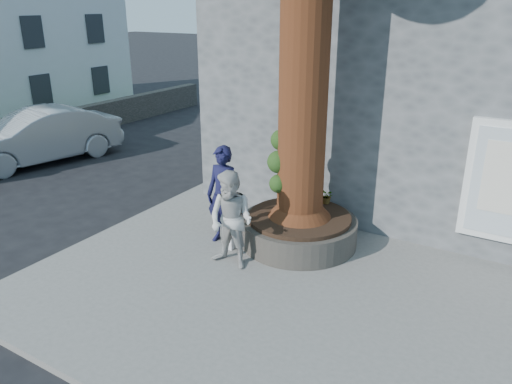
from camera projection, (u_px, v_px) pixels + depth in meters
The scene contains 14 objects.
ground at pixel (208, 281), 8.90m from camera, with size 120.00×120.00×0.00m, color black.
pavement at pixel (308, 276), 8.95m from camera, with size 9.00×8.00×0.12m, color slate.
yellow_line at pixel (125, 224), 11.19m from camera, with size 0.10×30.00×0.01m, color yellow.
stone_shop at pixel (459, 67), 12.30m from camera, with size 10.30×8.30×6.30m.
planter at pixel (299, 230), 9.96m from camera, with size 2.30×2.30×0.60m.
cottage_far at pixel (12, 24), 21.97m from camera, with size 7.30×7.40×8.75m.
man at pixel (223, 196), 9.77m from camera, with size 0.73×0.48×1.99m, color #131335.
woman at pixel (231, 220), 8.88m from camera, with size 0.88×0.69×1.81m, color beige.
shopping_bag at pixel (229, 242), 9.79m from camera, with size 0.20×0.12×0.28m, color white.
car_silver at pixel (38, 137), 15.26m from camera, with size 1.72×4.95×1.63m, color #9A9EA1.
plant_a at pixel (240, 214), 9.53m from camera, with size 0.17×0.11×0.32m, color gray.
plant_b at pixel (240, 211), 9.51m from camera, with size 0.24×0.23×0.43m, color gray.
plant_c at pixel (294, 194), 10.52m from camera, with size 0.18×0.18×0.33m, color gray.
plant_d at pixel (327, 196), 10.38m from camera, with size 0.30×0.27×0.33m, color gray.
Camera 1 is at (4.78, -6.17, 4.66)m, focal length 35.00 mm.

